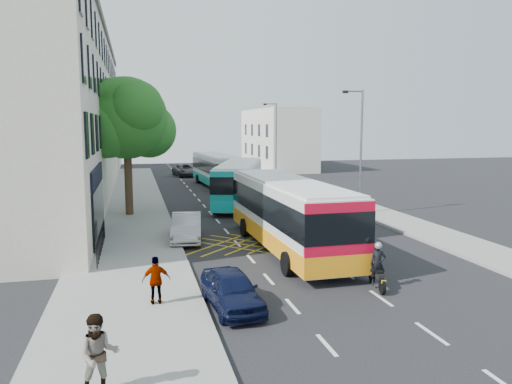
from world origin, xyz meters
TOP-DOWN VIEW (x-y plane):
  - ground at (0.00, 0.00)m, footprint 120.00×120.00m
  - pavement_left at (-8.50, 15.00)m, footprint 5.00×70.00m
  - pavement_right at (7.50, 15.00)m, footprint 3.00×70.00m
  - terrace_main at (-14.00, 24.49)m, footprint 8.30×45.00m
  - terrace_far at (-14.00, 55.00)m, footprint 8.00×20.00m
  - building_right at (11.00, 48.00)m, footprint 6.00×18.00m
  - street_tree at (-8.51, 14.97)m, footprint 6.30×5.70m
  - lamp_near at (6.20, 12.00)m, footprint 1.45×0.15m
  - lamp_far at (6.20, 32.00)m, footprint 1.45×0.15m
  - railings at (-9.70, 5.30)m, footprint 0.08×5.60m
  - bus_near at (-1.08, 4.26)m, footprint 3.14×11.94m
  - bus_mid at (-0.57, 17.97)m, footprint 5.92×11.55m
  - bus_far at (-0.40, 29.54)m, footprint 3.31×11.13m
  - motorbike at (0.37, -1.97)m, footprint 0.70×1.93m
  - parked_car_blue at (-5.17, -2.67)m, footprint 1.83×3.80m
  - parked_car_silver at (-5.60, 7.25)m, footprint 2.00×4.38m
  - red_hatchback at (5.50, 20.04)m, footprint 2.40×4.96m
  - distant_car_grey at (-2.34, 39.94)m, footprint 2.93×5.22m
  - distant_car_silver at (2.50, 34.60)m, footprint 1.69×3.77m
  - distant_car_dark at (4.36, 45.76)m, footprint 2.03×4.57m
  - pedestrian_near at (-8.98, -7.44)m, footprint 0.94×0.76m
  - pedestrian_far at (-7.54, -2.08)m, footprint 0.93×0.42m

SIDE VIEW (x-z plane):
  - ground at x=0.00m, z-range 0.00..0.00m
  - pavement_left at x=-8.50m, z-range 0.00..0.15m
  - pavement_right at x=7.50m, z-range 0.00..0.15m
  - parked_car_blue at x=-5.17m, z-range 0.00..1.25m
  - distant_car_silver at x=2.50m, z-range 0.00..1.26m
  - distant_car_grey at x=-2.34m, z-range 0.00..1.38m
  - red_hatchback at x=5.50m, z-range 0.00..1.39m
  - parked_car_silver at x=-5.60m, z-range 0.00..1.39m
  - railings at x=-9.70m, z-range 0.15..1.29m
  - distant_car_dark at x=4.36m, z-range 0.00..1.46m
  - motorbike at x=0.37m, z-range -0.05..1.68m
  - pedestrian_far at x=-7.54m, z-range 0.15..1.72m
  - pedestrian_near at x=-8.98m, z-range 0.15..1.96m
  - bus_far at x=-0.40m, z-range 0.08..3.17m
  - bus_mid at x=-0.57m, z-range 0.08..3.26m
  - bus_near at x=-1.08m, z-range 0.09..3.43m
  - building_right at x=11.00m, z-range 0.00..8.00m
  - lamp_near at x=6.20m, z-range 0.62..8.62m
  - lamp_far at x=6.20m, z-range 0.62..8.62m
  - terrace_far at x=-14.00m, z-range 0.00..10.00m
  - street_tree at x=-8.51m, z-range 1.89..10.69m
  - terrace_main at x=-14.00m, z-range 0.01..13.51m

